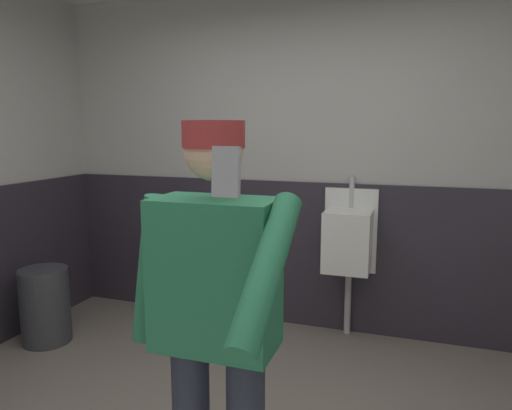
% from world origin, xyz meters
% --- Properties ---
extents(wall_back, '(4.93, 0.12, 2.66)m').
position_xyz_m(wall_back, '(0.00, 1.94, 1.33)').
color(wall_back, '#B2B2AD').
rests_on(wall_back, ground_plane).
extents(wainscot_band_back, '(4.33, 0.03, 1.18)m').
position_xyz_m(wainscot_band_back, '(0.00, 1.86, 0.59)').
color(wainscot_band_back, '#2D2833').
rests_on(wainscot_band_back, ground_plane).
extents(urinal_solo, '(0.40, 0.34, 1.24)m').
position_xyz_m(urinal_solo, '(0.30, 1.72, 0.78)').
color(urinal_solo, white).
rests_on(urinal_solo, ground_plane).
extents(person, '(0.65, 0.60, 1.63)m').
position_xyz_m(person, '(0.11, -0.33, 0.95)').
color(person, '#2D3342').
rests_on(person, ground_plane).
extents(cell_phone, '(0.06, 0.03, 0.11)m').
position_xyz_m(cell_phone, '(0.36, -0.83, 1.51)').
color(cell_phone, '#A5A8B2').
extents(trash_bin, '(0.36, 0.36, 0.57)m').
position_xyz_m(trash_bin, '(-1.84, 0.93, 0.28)').
color(trash_bin, '#38383D').
rests_on(trash_bin, ground_plane).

